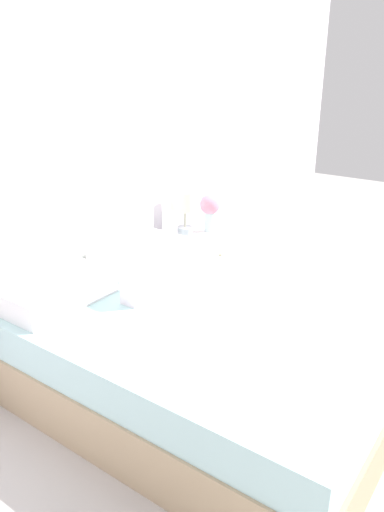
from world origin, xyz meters
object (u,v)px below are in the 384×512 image
Objects in this scene: bed at (192,351)px; nightstand at (197,266)px; flower_vase at (210,208)px; table_lamp at (185,204)px.

nightstand is at bearing 33.99° from bed.
flower_vase is (1.20, 0.69, 0.42)m from bed.
nightstand is at bearing -52.57° from table_lamp.
table_lamp reaches higher than nightstand.
bed is at bearing -149.99° from flower_vase.
bed is 1.45m from flower_vase.
flower_vase is (0.15, -0.02, 0.45)m from nightstand.
table_lamp is at bearing 127.43° from nightstand.
table_lamp reaches higher than flower_vase.
bed is at bearing -146.01° from nightstand.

